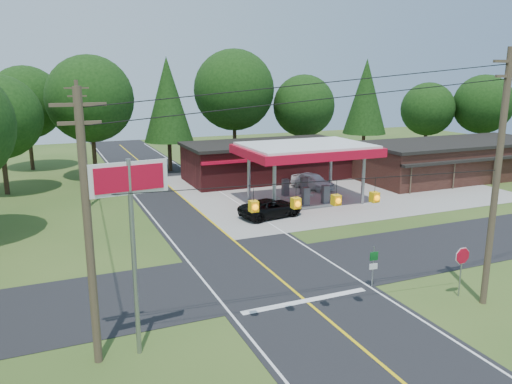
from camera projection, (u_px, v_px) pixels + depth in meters
name	position (u px, v px, depth m)	size (l,w,h in m)	color
ground	(273.00, 274.00, 26.60)	(120.00, 120.00, 0.00)	#2F4D1B
main_highway	(273.00, 274.00, 26.60)	(8.00, 120.00, 0.02)	black
cross_road	(273.00, 274.00, 26.60)	(70.00, 7.00, 0.02)	black
lane_center_yellow	(273.00, 273.00, 26.60)	(0.15, 110.00, 0.00)	yellow
gas_canopy	(306.00, 151.00, 40.71)	(10.60, 7.40, 4.88)	gray
convenience_store	(266.00, 160.00, 50.56)	(16.40, 7.55, 3.80)	#4D1617
strip_building	(454.00, 159.00, 51.21)	(20.40, 8.75, 3.80)	#331914
utility_pole_near_right	(497.00, 178.00, 21.86)	(1.80, 0.30, 11.50)	#473828
utility_pole_near_left	(88.00, 227.00, 17.29)	(1.80, 0.30, 10.00)	#473828
utility_pole_far_left	(81.00, 143.00, 38.45)	(1.80, 0.30, 10.00)	#473828
utility_pole_north	(83.00, 128.00, 54.33)	(0.30, 0.30, 9.50)	#473828
overhead_beacons	(317.00, 184.00, 19.43)	(17.04, 2.04, 1.03)	black
treeline_backdrop	(173.00, 106.00, 46.69)	(70.27, 51.59, 13.30)	#332316
suv_car	(271.00, 208.00, 37.12)	(4.90, 4.90, 1.36)	black
sedan_car	(312.00, 181.00, 46.24)	(4.44, 4.44, 1.51)	white
big_stop_sign	(131.00, 210.00, 17.76)	(2.78, 0.40, 7.50)	gray
octagonal_stop_sign	(462.00, 260.00, 23.48)	(0.86, 0.09, 2.49)	gray
route_sign_post	(373.00, 263.00, 24.62)	(0.44, 0.11, 2.16)	gray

